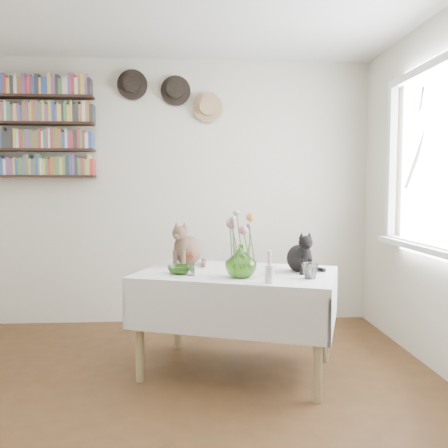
{
  "coord_description": "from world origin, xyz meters",
  "views": [
    {
      "loc": [
        0.31,
        -2.31,
        1.28
      ],
      "look_at": [
        0.51,
        0.83,
        1.05
      ],
      "focal_mm": 38.0,
      "sensor_mm": 36.0,
      "label": 1
    }
  ],
  "objects": [
    {
      "name": "room",
      "position": [
        0.0,
        0.0,
        1.25
      ],
      "size": [
        4.08,
        4.58,
        2.58
      ],
      "color": "brown",
      "rests_on": "ground"
    },
    {
      "name": "window",
      "position": [
        1.97,
        0.8,
        1.4
      ],
      "size": [
        0.12,
        1.52,
        1.32
      ],
      "color": "white",
      "rests_on": "room"
    },
    {
      "name": "dining_table",
      "position": [
        0.61,
        0.93,
        0.54
      ],
      "size": [
        1.53,
        1.24,
        0.71
      ],
      "color": "white",
      "rests_on": "room"
    },
    {
      "name": "tabby_cat",
      "position": [
        0.27,
        1.27,
        0.88
      ],
      "size": [
        0.33,
        0.36,
        0.34
      ],
      "primitive_type": null,
      "rotation": [
        0.0,
        0.0,
        -0.49
      ],
      "color": "brown",
      "rests_on": "dining_table"
    },
    {
      "name": "black_cat",
      "position": [
        1.04,
        0.91,
        0.85
      ],
      "size": [
        0.23,
        0.27,
        0.29
      ],
      "primitive_type": null,
      "rotation": [
        0.0,
        0.0,
        0.18
      ],
      "color": "black",
      "rests_on": "dining_table"
    },
    {
      "name": "flower_vase",
      "position": [
        0.62,
        0.71,
        0.82
      ],
      "size": [
        0.28,
        0.28,
        0.21
      ],
      "primitive_type": "imported",
      "rotation": [
        0.0,
        0.0,
        -0.48
      ],
      "color": "#6FB042",
      "rests_on": "dining_table"
    },
    {
      "name": "green_bowl",
      "position": [
        0.22,
        0.87,
        0.74
      ],
      "size": [
        0.18,
        0.18,
        0.06
      ],
      "primitive_type": "imported",
      "rotation": [
        0.0,
        0.0,
        0.02
      ],
      "color": "#6FB042",
      "rests_on": "dining_table"
    },
    {
      "name": "drinking_glass",
      "position": [
        1.05,
        0.64,
        0.76
      ],
      "size": [
        0.15,
        0.15,
        0.1
      ],
      "primitive_type": "imported",
      "rotation": [
        0.0,
        0.0,
        -0.49
      ],
      "color": "white",
      "rests_on": "dining_table"
    },
    {
      "name": "candlestick",
      "position": [
        0.77,
        0.51,
        0.78
      ],
      "size": [
        0.06,
        0.06,
        0.2
      ],
      "color": "white",
      "rests_on": "dining_table"
    },
    {
      "name": "berry_jar",
      "position": [
        0.29,
        0.8,
        0.79
      ],
      "size": [
        0.05,
        0.05,
        0.19
      ],
      "color": "white",
      "rests_on": "dining_table"
    },
    {
      "name": "porcelain_figurine",
      "position": [
        1.05,
        0.64,
        0.75
      ],
      "size": [
        0.04,
        0.04,
        0.08
      ],
      "color": "white",
      "rests_on": "dining_table"
    },
    {
      "name": "flower_bouquet",
      "position": [
        0.62,
        0.72,
        1.05
      ],
      "size": [
        0.17,
        0.13,
        0.39
      ],
      "color": "#4C7233",
      "rests_on": "flower_vase"
    },
    {
      "name": "bookshelf_unit",
      "position": [
        -1.1,
        2.16,
        1.84
      ],
      "size": [
        1.0,
        0.16,
        0.91
      ],
      "color": "black",
      "rests_on": "room"
    },
    {
      "name": "wall_hats",
      "position": [
        0.12,
        2.19,
        2.17
      ],
      "size": [
        0.98,
        0.09,
        0.48
      ],
      "color": "black",
      "rests_on": "room"
    }
  ]
}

